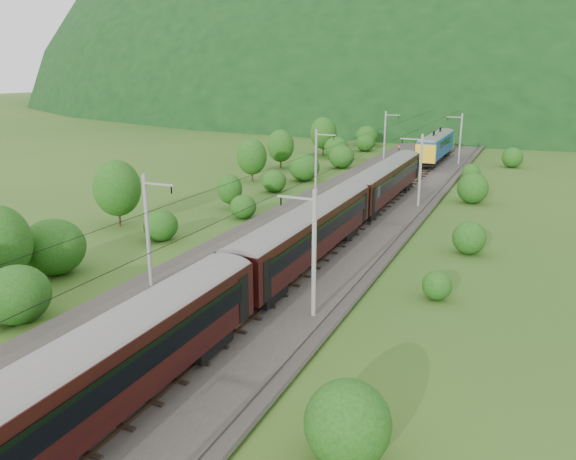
% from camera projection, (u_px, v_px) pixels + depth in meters
% --- Properties ---
extents(ground, '(600.00, 600.00, 0.00)m').
position_uv_depth(ground, '(227.00, 303.00, 37.59)').
color(ground, '#275219').
rests_on(ground, ground).
extents(railbed, '(14.00, 220.00, 0.30)m').
position_uv_depth(railbed, '(288.00, 257.00, 46.32)').
color(railbed, '#38332D').
rests_on(railbed, ground).
extents(track_left, '(2.40, 220.00, 0.27)m').
position_uv_depth(track_left, '(262.00, 251.00, 47.20)').
color(track_left, brown).
rests_on(track_left, railbed).
extents(track_right, '(2.40, 220.00, 0.27)m').
position_uv_depth(track_right, '(315.00, 258.00, 45.32)').
color(track_right, brown).
rests_on(track_right, railbed).
extents(catenary_left, '(2.54, 192.28, 8.00)m').
position_uv_depth(catenary_left, '(317.00, 161.00, 66.82)').
color(catenary_left, gray).
rests_on(catenary_left, railbed).
extents(catenary_right, '(2.54, 192.28, 8.00)m').
position_uv_depth(catenary_right, '(420.00, 169.00, 62.01)').
color(catenary_right, gray).
rests_on(catenary_right, railbed).
extents(overhead_wires, '(4.83, 198.00, 0.03)m').
position_uv_depth(overhead_wires, '(288.00, 174.00, 44.40)').
color(overhead_wires, black).
rests_on(overhead_wires, ground).
extents(mountain_main, '(504.00, 360.00, 244.00)m').
position_uv_depth(mountain_main, '(503.00, 102.00, 265.66)').
color(mountain_main, black).
rests_on(mountain_main, ground).
extents(mountain_ridge, '(336.00, 280.00, 132.00)m').
position_uv_depth(mountain_ridge, '(302.00, 94.00, 347.86)').
color(mountain_ridge, black).
rests_on(mountain_ridge, ground).
extents(train, '(3.08, 146.61, 5.35)m').
position_uv_depth(train, '(231.00, 274.00, 32.61)').
color(train, black).
rests_on(train, ground).
extents(hazard_post_near, '(0.18, 0.18, 1.70)m').
position_uv_depth(hazard_post_near, '(396.00, 172.00, 79.15)').
color(hazard_post_near, red).
rests_on(hazard_post_near, railbed).
extents(hazard_post_far, '(0.18, 0.18, 1.66)m').
position_uv_depth(hazard_post_far, '(355.00, 203.00, 60.66)').
color(hazard_post_far, red).
rests_on(hazard_post_far, railbed).
extents(signal, '(0.26, 0.26, 2.34)m').
position_uv_depth(signal, '(399.00, 152.00, 94.65)').
color(signal, black).
rests_on(signal, railbed).
extents(vegetation_left, '(13.64, 149.70, 6.90)m').
position_uv_depth(vegetation_left, '(223.00, 181.00, 63.99)').
color(vegetation_left, '#1C4612').
rests_on(vegetation_left, ground).
extents(vegetation_right, '(7.37, 111.20, 3.20)m').
position_uv_depth(vegetation_right, '(439.00, 267.00, 40.26)').
color(vegetation_right, '#1C4612').
rests_on(vegetation_right, ground).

